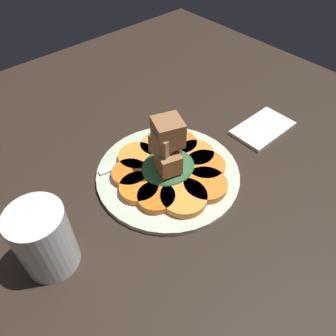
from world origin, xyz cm
name	(u,v)px	position (x,y,z in cm)	size (l,w,h in cm)	color
table_slab	(168,179)	(0.00, 0.00, 1.00)	(120.00, 120.00, 2.00)	black
plate	(168,174)	(0.00, 0.00, 2.52)	(27.26, 27.26, 1.05)	beige
carrot_slice_0	(156,197)	(6.07, 3.72, 3.77)	(6.69, 6.69, 1.34)	orange
carrot_slice_1	(184,197)	(2.48, 6.90, 3.77)	(8.30, 8.30, 1.34)	orange
carrot_slice_2	(205,185)	(-2.44, 7.40, 3.77)	(8.01, 8.01, 1.34)	orange
carrot_slice_3	(205,166)	(-5.89, 4.03, 3.77)	(7.67, 7.67, 1.34)	orange
carrot_slice_4	(196,154)	(-6.82, 0.56, 3.77)	(7.22, 7.22, 1.34)	orange
carrot_slice_5	(179,144)	(-6.50, -3.86, 3.77)	(7.26, 7.26, 1.34)	orange
carrot_slice_6	(157,146)	(-2.67, -6.36, 3.77)	(6.79, 6.79, 1.34)	#F9953A
carrot_slice_7	(137,157)	(2.28, -6.47, 3.77)	(7.48, 7.48, 1.34)	orange
carrot_slice_8	(130,174)	(6.08, -3.92, 3.77)	(6.76, 6.76, 1.34)	orange
carrot_slice_9	(138,187)	(6.98, -0.22, 3.77)	(7.10, 7.10, 1.34)	orange
center_pile	(168,156)	(0.14, 0.10, 7.50)	(10.39, 9.35, 12.12)	#2D6033
fork	(144,158)	(1.16, -5.90, 3.30)	(17.42, 6.02, 0.40)	silver
water_glass	(44,240)	(24.99, 1.47, 7.79)	(8.19, 8.19, 11.59)	silver
napkin	(263,128)	(-24.88, 3.62, 2.40)	(13.69, 8.21, 0.80)	silver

